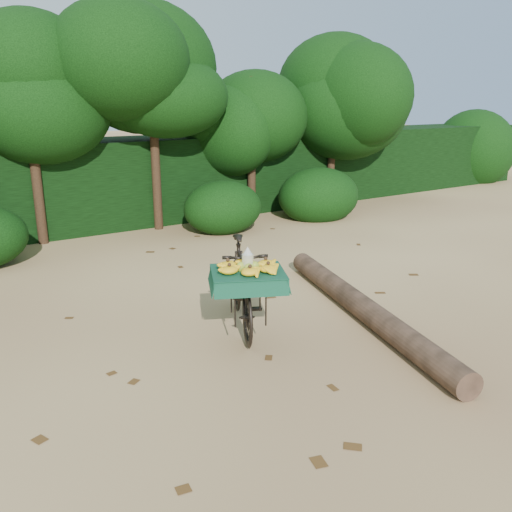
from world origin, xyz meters
TOP-DOWN VIEW (x-y plane):
  - ground at (0.00, 0.00)m, footprint 80.00×80.00m
  - vendor_bicycle at (-0.70, -0.01)m, footprint 1.33×1.90m
  - fallen_log at (0.70, -0.60)m, footprint 1.39×3.97m
  - hedge_backdrop at (0.00, 6.30)m, footprint 26.00×1.80m
  - tree_row at (-0.65, 5.50)m, footprint 14.50×2.00m
  - bush_clumps at (0.50, 4.30)m, footprint 8.80×1.70m
  - leaf_litter at (0.00, 0.65)m, footprint 7.00×7.30m

SIDE VIEW (x-z plane):
  - ground at x=0.00m, z-range 0.00..0.00m
  - leaf_litter at x=0.00m, z-range 0.00..0.01m
  - fallen_log at x=0.70m, z-range 0.00..0.29m
  - bush_clumps at x=0.50m, z-range 0.00..0.90m
  - vendor_bicycle at x=-0.70m, z-range 0.01..1.08m
  - hedge_backdrop at x=0.00m, z-range 0.00..1.80m
  - tree_row at x=-0.65m, z-range 0.00..4.00m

